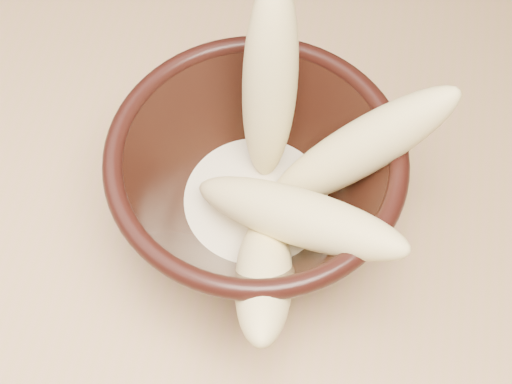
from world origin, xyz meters
The scene contains 7 objects.
table centered at (0.00, 0.00, 0.67)m, with size 1.20×0.80×0.75m.
bowl centered at (-0.02, 0.08, 0.82)m, with size 0.22×0.22×0.12m.
milk_puddle centered at (-0.02, 0.08, 0.79)m, with size 0.13×0.13×0.02m, color beige.
banana_upright centered at (-0.02, 0.13, 0.88)m, with size 0.04×0.04×0.18m, color #F1E78E.
banana_right centered at (0.06, 0.10, 0.86)m, with size 0.04×0.04×0.18m, color #F1E78E.
banana_across centered at (0.02, 0.04, 0.85)m, with size 0.04×0.04×0.18m, color #F1E78E.
banana_front centered at (0.00, 0.00, 0.83)m, with size 0.04×0.04×0.14m, color #F1E78E.
Camera 1 is at (0.03, -0.19, 1.30)m, focal length 50.00 mm.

